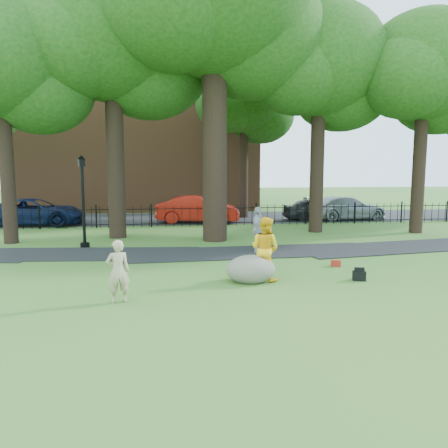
{
  "coord_description": "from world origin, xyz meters",
  "views": [
    {
      "loc": [
        -2.3,
        -12.62,
        3.29
      ],
      "look_at": [
        -0.27,
        2.0,
        1.4
      ],
      "focal_mm": 35.0,
      "sensor_mm": 36.0,
      "label": 1
    }
  ],
  "objects": [
    {
      "name": "woman",
      "position": [
        -3.44,
        -1.91,
        0.78
      ],
      "size": [
        0.63,
        0.48,
        1.57
      ],
      "primitive_type": "imported",
      "rotation": [
        0.0,
        0.0,
        3.33
      ],
      "color": "tan",
      "rests_on": "ground"
    },
    {
      "name": "iron_fence",
      "position": [
        0.0,
        12.0,
        0.6
      ],
      "size": [
        44.0,
        0.04,
        1.2
      ],
      "color": "black",
      "rests_on": "ground"
    },
    {
      "name": "navy_van",
      "position": [
        -9.68,
        13.68,
        0.78
      ],
      "size": [
        5.69,
        2.84,
        1.55
      ],
      "primitive_type": "imported",
      "rotation": [
        0.0,
        0.0,
        1.52
      ],
      "color": "#0C173C",
      "rests_on": "ground"
    },
    {
      "name": "brick_building",
      "position": [
        -4.0,
        24.0,
        6.0
      ],
      "size": [
        18.0,
        8.0,
        12.0
      ],
      "primitive_type": "cube",
      "color": "brown",
      "rests_on": "ground"
    },
    {
      "name": "ground",
      "position": [
        0.0,
        0.0,
        0.0
      ],
      "size": [
        120.0,
        120.0,
        0.0
      ],
      "primitive_type": "plane",
      "color": "#2F6222",
      "rests_on": "ground"
    },
    {
      "name": "tree_row",
      "position": [
        0.52,
        8.4,
        8.15
      ],
      "size": [
        26.82,
        7.96,
        12.42
      ],
      "color": "black",
      "rests_on": "ground"
    },
    {
      "name": "pedestrian",
      "position": [
        1.3,
        3.85,
        0.9
      ],
      "size": [
        0.79,
        1.15,
        1.81
      ],
      "primitive_type": "imported",
      "rotation": [
        0.0,
        0.0,
        1.2
      ],
      "color": "#AAABAF",
      "rests_on": "ground"
    },
    {
      "name": "red_bag",
      "position": [
        3.41,
        1.12,
        0.11
      ],
      "size": [
        0.36,
        0.29,
        0.21
      ],
      "primitive_type": "cube",
      "rotation": [
        0.0,
        0.0,
        -0.35
      ],
      "color": "maroon",
      "rests_on": "ground"
    },
    {
      "name": "red_sedan",
      "position": [
        -0.27,
        13.5,
        0.81
      ],
      "size": [
        5.12,
        2.33,
        1.63
      ],
      "primitive_type": "imported",
      "rotation": [
        0.0,
        0.0,
        1.44
      ],
      "color": "#A8150C",
      "rests_on": "ground"
    },
    {
      "name": "big_tree",
      "position": [
        0.13,
        7.09,
        10.14
      ],
      "size": [
        10.08,
        8.61,
        14.37
      ],
      "color": "black",
      "rests_on": "ground"
    },
    {
      "name": "lamppost",
      "position": [
        -5.59,
        5.92,
        1.87
      ],
      "size": [
        0.38,
        0.38,
        3.81
      ],
      "rotation": [
        0.0,
        0.0,
        0.44
      ],
      "color": "black",
      "rests_on": "ground"
    },
    {
      "name": "footpath",
      "position": [
        1.0,
        3.9,
        0.0
      ],
      "size": [
        36.07,
        3.85,
        0.03
      ],
      "primitive_type": "cube",
      "rotation": [
        0.0,
        0.0,
        0.03
      ],
      "color": "black",
      "rests_on": "ground"
    },
    {
      "name": "backpack",
      "position": [
        3.37,
        -0.73,
        0.14
      ],
      "size": [
        0.43,
        0.34,
        0.28
      ],
      "primitive_type": "cube",
      "rotation": [
        0.0,
        0.0,
        -0.32
      ],
      "color": "black",
      "rests_on": "ground"
    },
    {
      "name": "grey_car",
      "position": [
        7.27,
        13.98,
        0.69
      ],
      "size": [
        4.12,
        1.77,
        1.39
      ],
      "primitive_type": "imported",
      "rotation": [
        0.0,
        0.0,
        1.6
      ],
      "color": "black",
      "rests_on": "ground"
    },
    {
      "name": "man",
      "position": [
        0.63,
        -0.27,
        0.94
      ],
      "size": [
        1.15,
        1.15,
        1.88
      ],
      "primitive_type": "imported",
      "rotation": [
        0.0,
        0.0,
        2.36
      ],
      "color": "yellow",
      "rests_on": "ground"
    },
    {
      "name": "boulder",
      "position": [
        0.18,
        -0.43,
        0.42
      ],
      "size": [
        1.69,
        1.45,
        0.85
      ],
      "primitive_type": "ellipsoid",
      "rotation": [
        0.0,
        0.0,
        -0.28
      ],
      "color": "#5C574D",
      "rests_on": "ground"
    },
    {
      "name": "street",
      "position": [
        0.0,
        16.0,
        0.0
      ],
      "size": [
        80.0,
        7.0,
        0.02
      ],
      "primitive_type": "cube",
      "color": "black",
      "rests_on": "ground"
    },
    {
      "name": "silver_car",
      "position": [
        9.25,
        13.82,
        0.75
      ],
      "size": [
        5.4,
        2.7,
        1.5
      ],
      "primitive_type": "imported",
      "rotation": [
        0.0,
        0.0,
        1.69
      ],
      "color": "gray",
      "rests_on": "ground"
    }
  ]
}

